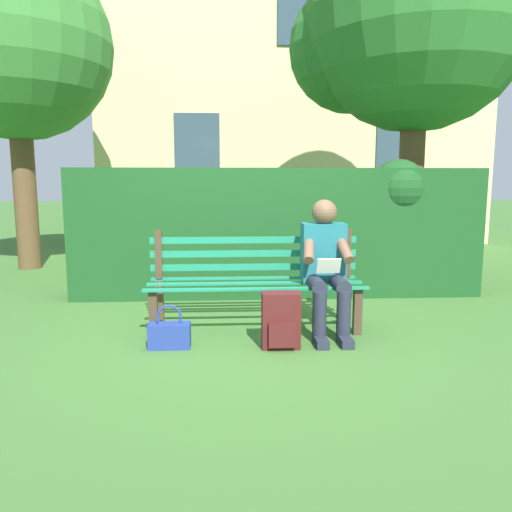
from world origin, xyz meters
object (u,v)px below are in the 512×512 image
Objects in this scene: park_bench at (255,279)px; backpack at (281,321)px; tree at (406,23)px; person_seated at (325,263)px; handbag at (169,334)px; tree_far at (9,49)px.

backpack is at bearing 106.50° from park_bench.
park_bench is 0.39× the size of tree.
person_seated is at bearing 162.25° from park_bench.
handbag is at bearing 38.01° from park_bench.
person_seated is at bearing 59.37° from tree.
tree_far is (3.41, -3.36, 2.78)m from park_bench.
park_bench is 4.26× the size of backpack.
backpack is 0.10× the size of tree_far.
tree is at bearing -120.63° from person_seated.
park_bench is 0.96m from handbag.
person_seated is 5.96m from tree_far.
person_seated is at bearing -136.83° from backpack.
park_bench is 1.64× the size of person_seated.
park_bench is at bearing -73.50° from backpack.
person_seated reaches higher than park_bench.
tree is (-2.11, -2.36, 2.92)m from park_bench.
backpack reaches higher than handbag.
tree reaches higher than tree_far.
tree reaches higher than handbag.
tree_far reaches higher than person_seated.
tree is 1.05× the size of tree_far.
tree_far is (3.58, -3.95, 3.00)m from backpack.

